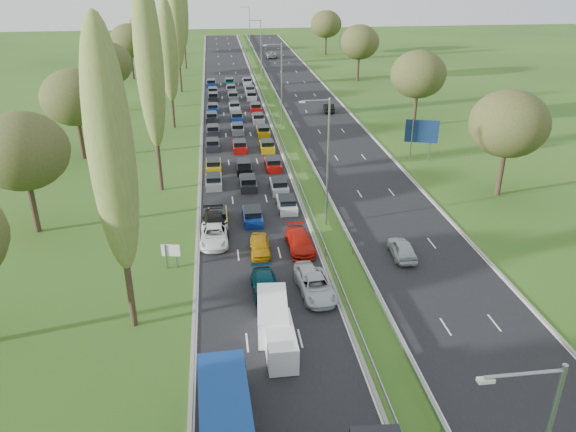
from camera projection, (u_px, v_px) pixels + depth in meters
ground at (280, 122)px, 86.22m from camera, size 260.00×260.00×0.00m
near_carriageway at (236, 119)px, 87.69m from camera, size 10.50×215.00×0.04m
far_carriageway at (321, 117)px, 89.27m from camera, size 10.50×215.00×0.04m
central_reservation at (278, 114)px, 88.25m from camera, size 2.36×215.00×0.32m
lamp_columns at (282, 85)px, 81.92m from camera, size 0.18×140.18×12.00m
poplar_row at (161, 53)px, 68.52m from camera, size 2.80×127.80×22.44m
woodland_left at (68, 104)px, 64.26m from camera, size 8.00×166.00×11.10m
woodland_right at (440, 86)px, 73.28m from camera, size 8.00×153.00×11.10m
traffic_queue_fill at (237, 125)px, 83.04m from camera, size 8.97×68.59×0.80m
near_car_2 at (214, 235)px, 49.18m from camera, size 2.54×5.26×1.44m
near_car_3 at (215, 224)px, 51.04m from camera, size 2.46×5.60×1.60m
near_car_7 at (265, 286)px, 41.56m from camera, size 2.07×4.82×1.38m
near_car_8 at (260, 246)px, 47.39m from camera, size 1.78×4.12×1.39m
near_car_10 at (316, 287)px, 41.44m from camera, size 2.68×5.23×1.41m
near_car_11 at (300, 241)px, 48.02m from camera, size 2.25×5.18×1.48m
near_car_12 at (309, 278)px, 42.50m from camera, size 2.05×4.48×1.49m
far_car_0 at (402, 248)px, 46.85m from camera, size 1.93×4.42×1.48m
far_car_1 at (329, 107)px, 91.78m from camera, size 1.77×4.33×1.40m
far_car_2 at (272, 55)px, 142.35m from camera, size 2.84×5.72×1.56m
blue_lorry at (225, 409)px, 28.50m from camera, size 2.44×8.79×3.71m
white_van_front at (279, 339)px, 35.32m from camera, size 1.81×4.63×1.86m
white_van_rear at (272, 313)px, 37.80m from camera, size 1.98×5.06×2.03m
info_sign at (171, 253)px, 44.86m from camera, size 1.49×0.36×2.10m
direction_sign at (422, 133)px, 68.00m from camera, size 3.83×1.36×5.20m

